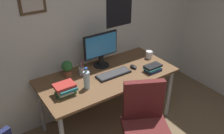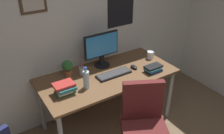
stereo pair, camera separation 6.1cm
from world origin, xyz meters
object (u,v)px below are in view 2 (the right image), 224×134
book_stack_left (65,88)px  keyboard (114,74)px  monitor (102,48)px  water_bottle (86,79)px  computer_mouse (134,67)px  coffee_mug_near (150,55)px  office_chair (144,123)px  pen_cup (82,70)px  book_stack_right (153,69)px  potted_plant (68,67)px

book_stack_left → keyboard: bearing=3.8°
monitor → water_bottle: size_ratio=1.82×
monitor → book_stack_left: 0.74m
computer_mouse → water_bottle: 0.70m
book_stack_left → coffee_mug_near: bearing=6.3°
office_chair → monitor: (0.06, 0.94, 0.46)m
office_chair → computer_mouse: 0.79m
pen_cup → book_stack_right: size_ratio=0.92×
office_chair → book_stack_right: office_chair is taller
office_chair → computer_mouse: (0.36, 0.66, 0.24)m
pen_cup → monitor: bearing=11.2°
water_bottle → book_stack_left: size_ratio=1.16×
monitor → water_bottle: bearing=-138.9°
pen_cup → book_stack_left: 0.42m
office_chair → potted_plant: office_chair is taller
computer_mouse → water_bottle: bearing=-174.8°
monitor → coffee_mug_near: (0.65, -0.18, -0.19)m
office_chair → pen_cup: (-0.25, 0.88, 0.27)m
coffee_mug_near → potted_plant: 1.13m
water_bottle → book_stack_right: 0.86m
office_chair → potted_plant: size_ratio=4.87×
coffee_mug_near → book_stack_left: (-1.29, -0.14, 0.02)m
coffee_mug_near → potted_plant: potted_plant is taller
computer_mouse → pen_cup: 0.65m
computer_mouse → book_stack_right: size_ratio=0.51×
water_bottle → potted_plant: size_ratio=1.29×
keyboard → computer_mouse: bearing=-0.1°
monitor → coffee_mug_near: monitor is taller
computer_mouse → book_stack_right: 0.24m
pen_cup → potted_plant: bearing=155.5°
monitor → book_stack_left: size_ratio=2.12×
book_stack_left → monitor: bearing=26.8°
coffee_mug_near → keyboard: bearing=-171.2°
computer_mouse → book_stack_right: bearing=-52.2°
monitor → coffee_mug_near: bearing=-15.7°
computer_mouse → book_stack_right: book_stack_right is taller
computer_mouse → book_stack_right: (0.15, -0.19, 0.02)m
water_bottle → book_stack_right: size_ratio=1.16×
monitor → pen_cup: 0.37m
office_chair → book_stack_left: office_chair is taller
book_stack_left → water_bottle: bearing=-5.2°
computer_mouse → potted_plant: 0.82m
monitor → water_bottle: monitor is taller
water_bottle → coffee_mug_near: water_bottle is taller
book_stack_right → keyboard: bearing=156.9°
monitor → keyboard: bearing=-90.3°
monitor → potted_plant: bearing=179.3°
keyboard → pen_cup: (-0.31, 0.22, 0.04)m
keyboard → coffee_mug_near: coffee_mug_near is taller
office_chair → keyboard: 0.70m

